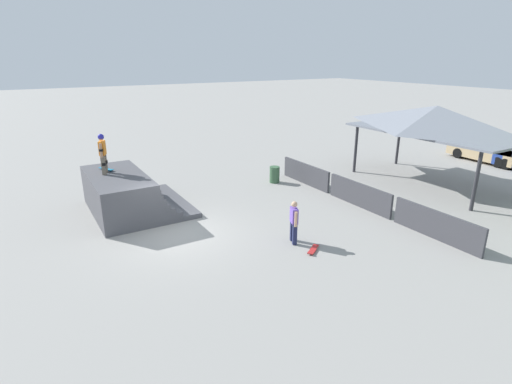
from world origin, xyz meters
TOP-DOWN VIEW (x-y plane):
  - ground_plane at (0.00, 0.00)m, footprint 160.00×160.00m
  - quarter_pipe_ramp at (-3.31, -1.00)m, footprint 4.55×3.83m
  - skater_on_deck at (-3.77, -1.63)m, footprint 0.71×0.41m
  - skateboard_on_deck at (-4.27, -1.48)m, footprint 0.86×0.51m
  - bystander_walking at (2.75, 3.33)m, footprint 0.62×0.35m
  - skateboard_on_ground at (3.65, 3.51)m, footprint 0.63×0.77m
  - barrier_fence at (1.28, 7.95)m, footprint 11.31×0.12m
  - pavilion_shelter at (0.63, 13.49)m, footprint 8.32×4.14m
  - trash_bin at (-3.56, 6.69)m, footprint 0.52×0.52m
  - parked_car_tan at (-0.50, 20.53)m, footprint 4.48×1.91m

SIDE VIEW (x-z plane):
  - ground_plane at x=0.00m, z-range 0.00..0.00m
  - skateboard_on_ground at x=3.65m, z-range 0.01..0.10m
  - trash_bin at x=-3.56m, z-range 0.00..0.85m
  - barrier_fence at x=1.28m, z-range 0.00..1.05m
  - parked_car_tan at x=-0.50m, z-range -0.03..1.24m
  - quarter_pipe_ramp at x=-3.31m, z-range -0.08..1.59m
  - bystander_walking at x=2.75m, z-range 0.09..1.64m
  - skateboard_on_deck at x=-4.27m, z-range 1.69..1.78m
  - skater_on_deck at x=-3.77m, z-range 1.80..3.46m
  - pavilion_shelter at x=0.63m, z-range 1.31..5.30m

